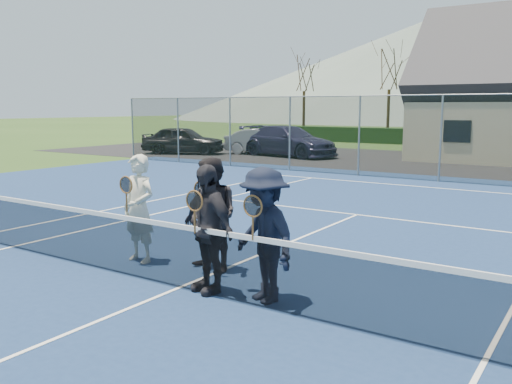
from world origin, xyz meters
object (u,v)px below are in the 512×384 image
at_px(car_a, 183,140).
at_px(player_b, 213,215).
at_px(tennis_net, 178,253).
at_px(player_a, 139,208).
at_px(car_b, 264,142).
at_px(player_d, 264,235).
at_px(car_c, 289,141).
at_px(player_c, 207,229).

bearing_deg(car_a, player_b, -160.48).
height_order(tennis_net, player_a, player_a).
relative_size(car_b, tennis_net, 0.37).
relative_size(car_b, player_a, 2.37).
bearing_deg(player_d, player_a, 171.01).
distance_m(tennis_net, player_d, 1.37).
xyz_separation_m(car_a, tennis_net, (15.01, -17.29, -0.23)).
relative_size(car_a, player_d, 2.51).
bearing_deg(tennis_net, player_b, 96.80).
relative_size(player_a, player_b, 1.00).
xyz_separation_m(car_a, car_c, (5.65, 1.91, 0.04)).
bearing_deg(player_c, car_c, 117.18).
relative_size(car_b, car_c, 0.77).
bearing_deg(car_a, player_a, -163.60).
relative_size(car_c, player_a, 3.09).
relative_size(car_b, player_b, 2.37).
bearing_deg(car_b, player_b, -158.37).
bearing_deg(player_d, player_b, 153.79).
bearing_deg(tennis_net, car_c, 115.99).
bearing_deg(car_c, player_a, -146.70).
distance_m(car_b, tennis_net, 22.32).
bearing_deg(car_c, car_a, 118.86).
distance_m(player_a, player_d, 2.78).
bearing_deg(tennis_net, player_a, 154.63).
xyz_separation_m(car_a, player_a, (13.55, -16.60, 0.15)).
xyz_separation_m(car_c, tennis_net, (9.36, -19.20, -0.27)).
height_order(tennis_net, player_d, player_d).
bearing_deg(player_c, car_b, 120.77).
height_order(tennis_net, player_b, player_b).
height_order(car_b, player_c, player_c).
bearing_deg(player_a, player_d, -8.99).
bearing_deg(player_a, player_c, -16.08).
distance_m(car_a, car_c, 5.97).
xyz_separation_m(player_a, player_b, (1.35, 0.25, -0.00)).
bearing_deg(player_c, player_b, 123.77).
relative_size(tennis_net, player_b, 6.49).
distance_m(car_c, tennis_net, 21.36).
xyz_separation_m(car_b, player_b, (10.93, -18.45, 0.22)).
distance_m(car_b, player_b, 21.44).
xyz_separation_m(car_c, player_c, (9.78, -19.05, 0.11)).
bearing_deg(car_c, player_c, -142.64).
relative_size(car_a, car_b, 1.06).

